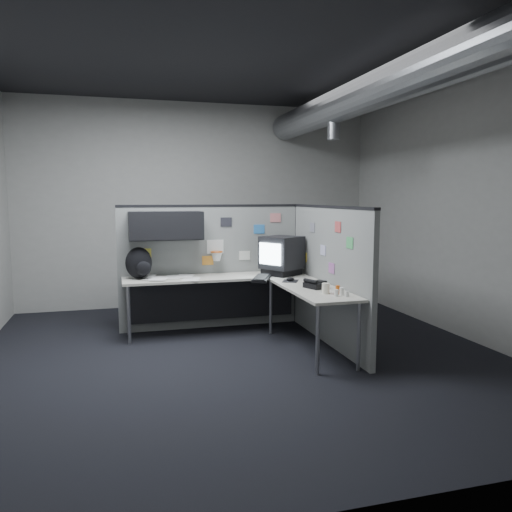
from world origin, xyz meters
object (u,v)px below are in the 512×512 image
object	(u,v)px
monitor	(282,255)
phone	(316,285)
backpack	(139,263)
keyboard	(261,278)
desk	(240,288)

from	to	relation	value
monitor	phone	xyz separation A→B (m)	(0.06, -1.00, -0.22)
backpack	keyboard	bearing A→B (deg)	-21.94
monitor	keyboard	bearing A→B (deg)	-126.21
phone	monitor	bearing A→B (deg)	82.88
phone	backpack	world-z (taller)	backpack
monitor	keyboard	size ratio (longest dim) A/B	1.16
desk	backpack	distance (m)	1.27
phone	backpack	distance (m)	2.18
monitor	backpack	xyz separation A→B (m)	(-1.78, 0.16, -0.07)
desk	phone	bearing A→B (deg)	-50.71
desk	monitor	xyz separation A→B (m)	(0.60, 0.19, 0.37)
desk	phone	distance (m)	1.06
monitor	keyboard	xyz separation A→B (m)	(-0.36, -0.31, -0.24)
monitor	phone	bearing A→B (deg)	-73.55
monitor	keyboard	distance (m)	0.53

